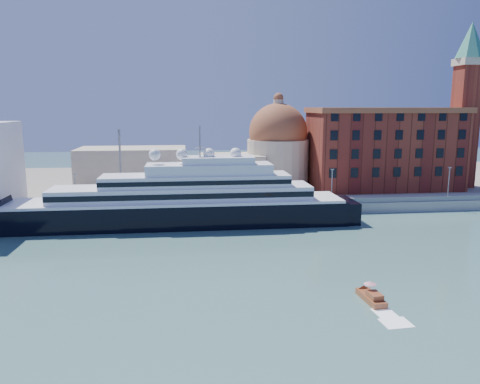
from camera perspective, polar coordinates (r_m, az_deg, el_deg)
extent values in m
plane|color=#3A6563|center=(81.21, -2.81, -7.92)|extent=(400.00, 400.00, 0.00)
cube|color=gray|center=(113.67, -4.00, -1.96)|extent=(180.00, 10.00, 2.50)
cube|color=slate|center=(153.99, -4.75, 1.18)|extent=(260.00, 72.00, 2.00)
cube|color=slate|center=(108.89, -3.90, -1.51)|extent=(180.00, 0.10, 1.20)
cube|color=black|center=(102.67, -7.99, -2.89)|extent=(74.63, 11.48, 6.22)
cube|color=black|center=(108.41, 12.15, -2.42)|extent=(5.74, 10.52, 5.74)
cube|color=white|center=(101.96, -8.04, -1.06)|extent=(72.72, 11.67, 0.57)
cube|color=white|center=(101.61, -6.99, -0.08)|extent=(55.49, 9.57, 2.87)
cube|color=black|center=(96.91, -6.99, -0.59)|extent=(55.49, 0.15, 1.15)
cube|color=white|center=(101.18, -5.39, 1.44)|extent=(40.19, 8.61, 2.49)
cube|color=white|center=(100.95, -3.79, 2.82)|extent=(26.79, 7.65, 2.30)
cube|color=white|center=(100.83, -2.71, 3.92)|extent=(15.31, 6.70, 1.53)
cylinder|color=slate|center=(100.27, -4.93, 6.16)|extent=(0.29, 0.29, 6.70)
sphere|color=white|center=(100.65, -10.37, 4.51)|extent=(2.49, 2.49, 2.49)
sphere|color=white|center=(100.45, -7.09, 4.59)|extent=(2.49, 2.49, 2.49)
sphere|color=white|center=(100.57, -3.81, 4.65)|extent=(2.49, 2.49, 2.49)
sphere|color=white|center=(101.03, -0.54, 4.70)|extent=(2.49, 2.49, 2.49)
cube|color=maroon|center=(66.07, 15.67, -12.39)|extent=(2.29, 5.79, 0.94)
cube|color=maroon|center=(64.99, 16.08, -12.04)|extent=(1.68, 2.46, 0.76)
cylinder|color=slate|center=(66.02, 15.54, -11.30)|extent=(0.06, 0.06, 1.51)
cone|color=red|center=(65.72, 15.58, -10.61)|extent=(1.70, 1.70, 0.38)
cube|color=maroon|center=(141.58, 17.15, 4.85)|extent=(42.00, 18.00, 22.00)
cube|color=brown|center=(141.04, 17.40, 9.50)|extent=(43.00, 19.00, 1.50)
cube|color=maroon|center=(152.46, 25.63, 7.11)|extent=(6.00, 6.00, 35.00)
cube|color=beige|center=(152.86, 26.18, 14.04)|extent=(7.00, 7.00, 2.00)
cone|color=#3B826E|center=(153.47, 26.37, 16.26)|extent=(8.40, 8.40, 10.00)
cylinder|color=beige|center=(138.63, 4.60, 3.51)|extent=(18.00, 18.00, 14.00)
sphere|color=brown|center=(137.85, 4.66, 7.22)|extent=(17.00, 17.00, 17.00)
cylinder|color=beige|center=(137.65, 4.71, 10.55)|extent=(3.00, 3.00, 3.00)
cube|color=beige|center=(134.86, -1.09, 2.49)|extent=(18.00, 14.00, 10.00)
cube|color=beige|center=(136.88, -12.94, 2.77)|extent=(30.00, 16.00, 12.00)
cylinder|color=slate|center=(112.39, -19.42, 0.05)|extent=(0.24, 0.24, 8.00)
cube|color=slate|center=(111.77, -19.55, 2.12)|extent=(0.80, 0.30, 0.25)
cylinder|color=slate|center=(109.72, -3.96, 0.38)|extent=(0.24, 0.24, 8.00)
cube|color=slate|center=(109.09, -3.99, 2.51)|extent=(0.80, 0.30, 0.25)
cylinder|color=slate|center=(115.09, 11.13, 0.68)|extent=(0.24, 0.24, 8.00)
cube|color=slate|center=(114.49, 11.20, 2.70)|extent=(0.80, 0.30, 0.25)
cylinder|color=slate|center=(127.49, 24.08, 0.90)|extent=(0.24, 0.24, 8.00)
cube|color=slate|center=(126.94, 24.21, 2.73)|extent=(0.80, 0.30, 0.25)
cylinder|color=slate|center=(111.83, -14.35, 2.87)|extent=(0.50, 0.50, 18.00)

